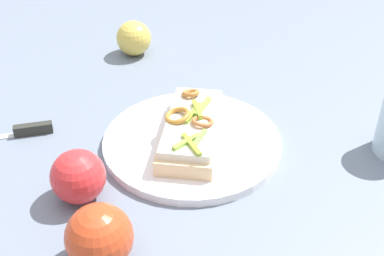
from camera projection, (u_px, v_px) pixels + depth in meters
name	position (u px, v px, depth m)	size (l,w,h in m)	color
ground_plane	(192.00, 146.00, 0.79)	(2.00, 2.00, 0.00)	slate
plate	(192.00, 142.00, 0.78)	(0.27, 0.27, 0.01)	white
sandwich	(192.00, 128.00, 0.77)	(0.19, 0.09, 0.05)	beige
apple_0	(99.00, 237.00, 0.58)	(0.08, 0.08, 0.08)	#C6401E
apple_2	(134.00, 38.00, 1.02)	(0.07, 0.07, 0.07)	gold
apple_3	(78.00, 176.00, 0.67)	(0.07, 0.07, 0.07)	red
knife	(27.00, 130.00, 0.81)	(0.05, 0.12, 0.02)	silver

